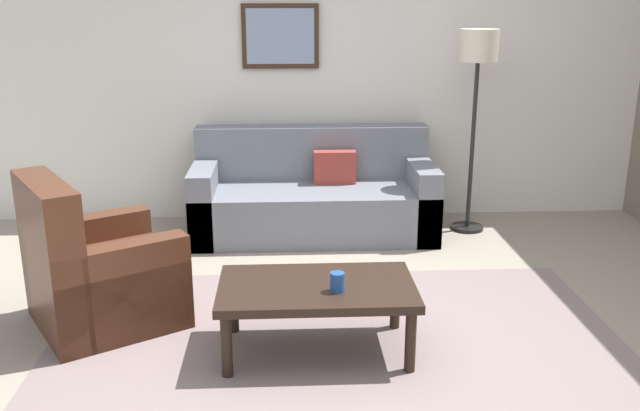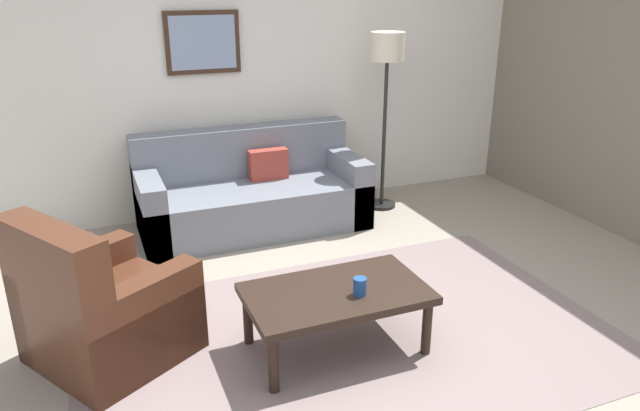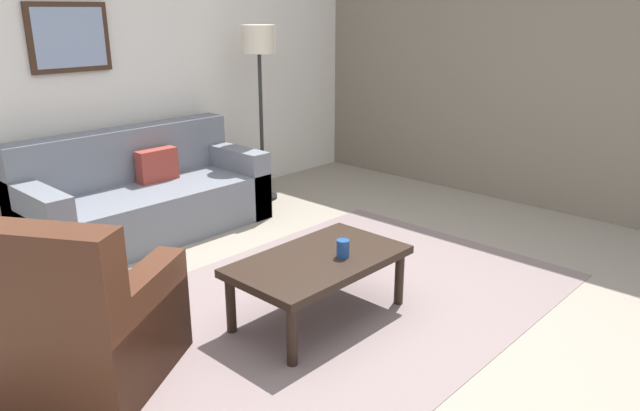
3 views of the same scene
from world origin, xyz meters
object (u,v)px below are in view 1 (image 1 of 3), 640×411
object	(u,v)px
couch_main	(313,197)
cup	(337,282)
armchair_leather	(93,278)
coffee_table	(317,293)
lamp_standing	(477,67)
framed_artwork	(280,36)

from	to	relation	value
couch_main	cup	xyz separation A→B (m)	(0.04, -2.26, 0.17)
armchair_leather	cup	distance (m)	1.55
coffee_table	lamp_standing	size ratio (longest dim) A/B	0.64
coffee_table	lamp_standing	world-z (taller)	lamp_standing
couch_main	coffee_table	xyz separation A→B (m)	(-0.07, -2.16, 0.06)
armchair_leather	coffee_table	size ratio (longest dim) A/B	1.00
coffee_table	framed_artwork	world-z (taller)	framed_artwork
couch_main	coffee_table	distance (m)	2.16
lamp_standing	cup	bearing A→B (deg)	-120.70
couch_main	cup	bearing A→B (deg)	-89.09
armchair_leather	lamp_standing	world-z (taller)	lamp_standing
armchair_leather	framed_artwork	world-z (taller)	framed_artwork
coffee_table	framed_artwork	size ratio (longest dim) A/B	1.65
couch_main	coffee_table	bearing A→B (deg)	-91.88
cup	framed_artwork	xyz separation A→B (m)	(-0.30, 2.67, 1.17)
coffee_table	couch_main	bearing A→B (deg)	88.12
lamp_standing	framed_artwork	xyz separation A→B (m)	(-1.62, 0.46, 0.22)
lamp_standing	framed_artwork	bearing A→B (deg)	164.23
coffee_table	lamp_standing	bearing A→B (deg)	56.07
cup	framed_artwork	bearing A→B (deg)	96.42
cup	lamp_standing	size ratio (longest dim) A/B	0.06
coffee_table	framed_artwork	bearing A→B (deg)	94.30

